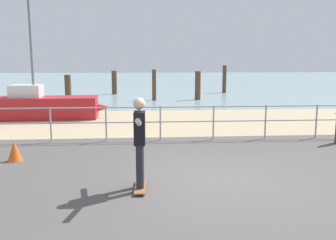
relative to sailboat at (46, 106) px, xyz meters
name	(u,v)px	position (x,y,z in m)	size (l,w,h in m)	color
ground_plane	(220,198)	(5.25, -9.02, -0.52)	(24.00, 10.00, 0.04)	#514C49
beach_strip	(176,121)	(5.25, -1.02, -0.52)	(24.00, 6.00, 0.04)	tan
sea_surface	(153,81)	(5.25, 26.98, -0.52)	(72.00, 50.00, 0.04)	#849EA3
railing_fence	(133,118)	(3.64, -4.42, 0.18)	(14.45, 0.05, 1.05)	#9EA0A5
sailboat	(46,106)	(0.00, 0.00, 0.00)	(4.98, 1.55, 5.03)	#B21E23
skateboard	(140,187)	(3.84, -8.54, -0.45)	(0.23, 0.81, 0.08)	brown
skateboarder	(140,137)	(3.84, -8.54, 0.50)	(0.22, 1.45, 1.65)	#26262B
groyne_post_0	(68,87)	(-0.61, 7.64, 0.22)	(0.39, 0.39, 1.49)	#513826
groyne_post_1	(114,83)	(2.02, 10.52, 0.30)	(0.36, 0.36, 1.63)	#513826
groyne_post_2	(154,85)	(4.65, 6.34, 0.40)	(0.24, 0.24, 1.84)	#513826
groyne_post_3	(198,86)	(7.27, 6.55, 0.34)	(0.34, 0.34, 1.72)	#513826
groyne_post_4	(224,79)	(9.90, 10.92, 0.48)	(0.28, 0.28, 2.00)	#513826
traffic_cone	(15,151)	(0.85, -6.40, -0.27)	(0.36, 0.36, 0.50)	#E55919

